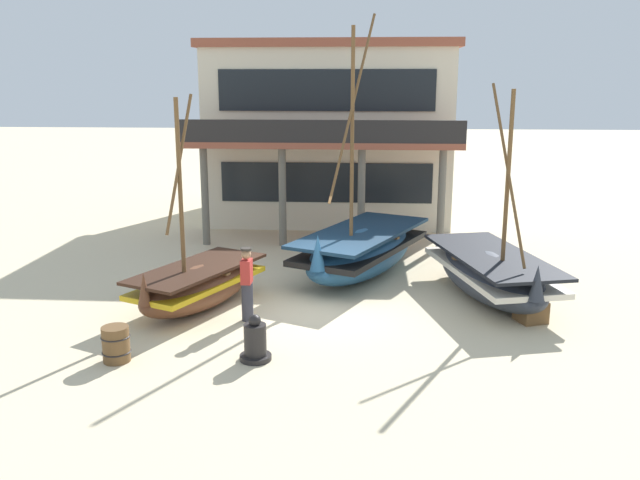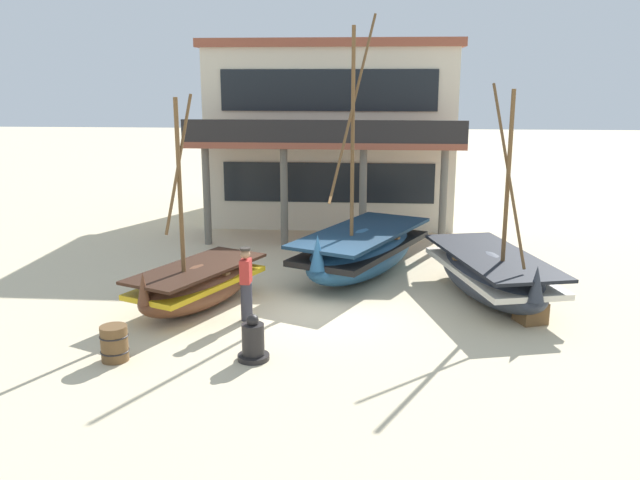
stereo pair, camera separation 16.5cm
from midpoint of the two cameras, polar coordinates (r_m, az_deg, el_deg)
The scene contains 9 objects.
ground_plane at distance 16.08m, azimuth -0.54°, elevation -5.69°, with size 120.00×120.00×0.00m, color beige.
fishing_boat_near_left at distance 17.04m, azimuth 14.11°, elevation -2.79°, with size 2.96×5.05×5.21m.
fishing_boat_centre_large at distance 18.42m, azimuth 3.24°, elevation -0.91°, with size 3.96×5.50×6.98m.
fishing_boat_far_right at distance 16.07m, azimuth -10.71°, elevation -3.79°, with size 2.89×3.97×4.99m.
fisherman_by_hull at distance 15.02m, azimuth -6.56°, elevation -3.83°, with size 0.26×0.36×1.68m.
capstan_winch at distance 13.10m, azimuth -5.90°, elevation -8.66°, with size 0.62×0.62×0.92m.
wooden_barrel at distance 13.57m, azimuth -17.34°, elevation -8.47°, with size 0.56×0.56×0.70m.
cargo_crate at distance 15.75m, azimuth 17.25°, elevation -5.81°, with size 0.58×0.58×0.49m, color brown.
harbor_building_main at distance 26.62m, azimuth 0.76°, elevation 9.31°, with size 9.23×9.22×6.67m.
Camera 1 is at (1.12, -15.15, 5.28)m, focal length 37.54 mm.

